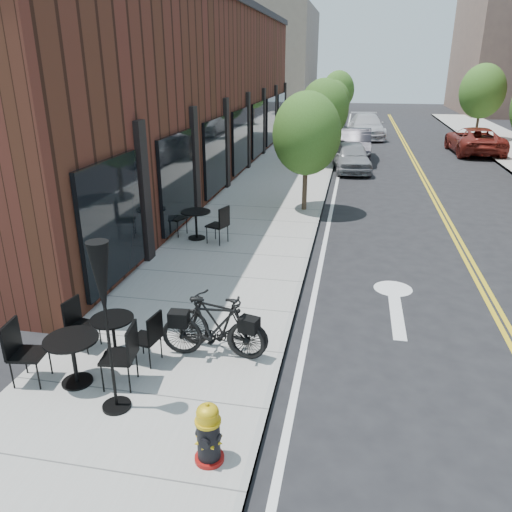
# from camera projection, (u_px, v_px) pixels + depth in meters

# --- Properties ---
(ground) EXTENTS (120.00, 120.00, 0.00)m
(ground) POSITION_uv_depth(u_px,v_px,m) (284.00, 359.00, 8.50)
(ground) COLOR black
(ground) RESTS_ON ground
(sidewalk_near) EXTENTS (4.00, 70.00, 0.12)m
(sidewalk_near) POSITION_uv_depth(u_px,v_px,m) (268.00, 201.00, 17.98)
(sidewalk_near) COLOR #9E9B93
(sidewalk_near) RESTS_ON ground
(building_near) EXTENTS (5.00, 28.00, 7.00)m
(building_near) POSITION_uv_depth(u_px,v_px,m) (181.00, 94.00, 21.21)
(building_near) COLOR #422215
(building_near) RESTS_ON ground
(bg_building_left) EXTENTS (8.00, 14.00, 10.00)m
(bg_building_left) POSITION_uv_depth(u_px,v_px,m) (274.00, 60.00, 52.05)
(bg_building_left) COLOR #726656
(bg_building_left) RESTS_ON ground
(tree_near_a) EXTENTS (2.20, 2.20, 3.81)m
(tree_near_a) POSITION_uv_depth(u_px,v_px,m) (307.00, 134.00, 15.90)
(tree_near_a) COLOR #382B1E
(tree_near_a) RESTS_ON sidewalk_near
(tree_near_b) EXTENTS (2.30, 2.30, 3.98)m
(tree_near_b) POSITION_uv_depth(u_px,v_px,m) (324.00, 109.00, 23.18)
(tree_near_b) COLOR #382B1E
(tree_near_b) RESTS_ON sidewalk_near
(tree_near_c) EXTENTS (2.10, 2.10, 3.67)m
(tree_near_c) POSITION_uv_depth(u_px,v_px,m) (333.00, 101.00, 30.57)
(tree_near_c) COLOR #382B1E
(tree_near_c) RESTS_ON sidewalk_near
(tree_near_d) EXTENTS (2.40, 2.40, 4.11)m
(tree_near_d) POSITION_uv_depth(u_px,v_px,m) (338.00, 90.00, 37.79)
(tree_near_d) COLOR #382B1E
(tree_near_d) RESTS_ON sidewalk_near
(tree_far_c) EXTENTS (2.80, 2.80, 4.62)m
(tree_far_c) POSITION_uv_depth(u_px,v_px,m) (482.00, 91.00, 31.47)
(tree_far_c) COLOR #382B1E
(tree_far_c) RESTS_ON sidewalk_far
(fire_hydrant) EXTENTS (0.43, 0.43, 0.84)m
(fire_hydrant) POSITION_uv_depth(u_px,v_px,m) (208.00, 434.00, 6.04)
(fire_hydrant) COLOR maroon
(fire_hydrant) RESTS_ON sidewalk_near
(bicycle_left) EXTENTS (1.80, 0.94, 1.04)m
(bicycle_left) POSITION_uv_depth(u_px,v_px,m) (219.00, 324.00, 8.33)
(bicycle_left) COLOR black
(bicycle_left) RESTS_ON sidewalk_near
(bicycle_right) EXTENTS (1.82, 0.63, 1.08)m
(bicycle_right) POSITION_uv_depth(u_px,v_px,m) (214.00, 328.00, 8.17)
(bicycle_right) COLOR black
(bicycle_right) RESTS_ON sidewalk_near
(bistro_set_a) EXTENTS (1.68, 0.82, 0.89)m
(bistro_set_a) POSITION_uv_depth(u_px,v_px,m) (113.00, 331.00, 8.26)
(bistro_set_a) COLOR black
(bistro_set_a) RESTS_ON sidewalk_near
(bistro_set_b) EXTENTS (1.90, 0.91, 1.01)m
(bistro_set_b) POSITION_uv_depth(u_px,v_px,m) (73.00, 354.00, 7.49)
(bistro_set_b) COLOR black
(bistro_set_b) RESTS_ON sidewalk_near
(bistro_set_c) EXTENTS (1.95, 1.07, 1.03)m
(bistro_set_c) POSITION_uv_depth(u_px,v_px,m) (196.00, 221.00, 13.80)
(bistro_set_c) COLOR black
(bistro_set_c) RESTS_ON sidewalk_near
(patio_umbrella) EXTENTS (0.41, 0.41, 2.51)m
(patio_umbrella) POSITION_uv_depth(u_px,v_px,m) (103.00, 293.00, 6.47)
(patio_umbrella) COLOR black
(patio_umbrella) RESTS_ON sidewalk_near
(parked_car_a) EXTENTS (2.04, 4.07, 1.33)m
(parked_car_a) POSITION_uv_depth(u_px,v_px,m) (352.00, 157.00, 23.11)
(parked_car_a) COLOR gray
(parked_car_a) RESTS_ON ground
(parked_car_b) EXTENTS (1.68, 4.79, 1.58)m
(parked_car_b) POSITION_uv_depth(u_px,v_px,m) (354.00, 145.00, 25.60)
(parked_car_b) COLOR black
(parked_car_b) RESTS_ON ground
(parked_car_c) EXTENTS (2.60, 5.47, 1.54)m
(parked_car_c) POSITION_uv_depth(u_px,v_px,m) (366.00, 126.00, 33.38)
(parked_car_c) COLOR silver
(parked_car_c) RESTS_ON ground
(parked_car_far) EXTENTS (2.61, 5.31, 1.45)m
(parked_car_far) POSITION_uv_depth(u_px,v_px,m) (474.00, 140.00, 27.55)
(parked_car_far) COLOR maroon
(parked_car_far) RESTS_ON ground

